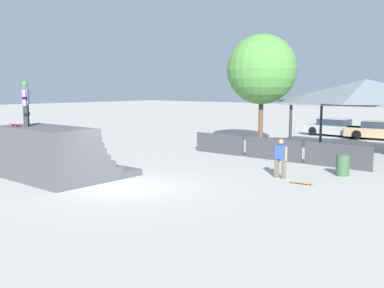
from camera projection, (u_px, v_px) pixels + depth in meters
The scene contains 12 objects.
ground_plane at pixel (127, 187), 15.10m from camera, with size 160.00×160.00×0.00m, color #ADA8A0.
quarter_pipe_ramp at pixel (55, 156), 16.44m from camera, with size 4.21×3.93×2.02m.
skater_on_deck at pixel (26, 100), 16.24m from camera, with size 0.69×0.56×1.73m.
skateboard_on_deck at pixel (15, 125), 16.50m from camera, with size 0.81×0.30×0.09m.
bystander_walking at pixel (280, 156), 16.53m from camera, with size 0.62×0.26×1.53m.
skateboard_on_ground at pixel (302, 183), 15.54m from camera, with size 0.85×0.32×0.09m.
barrier_fence at pixel (273, 149), 20.81m from camera, with size 9.46×0.12×1.05m.
pavilion_shelter at pixel (366, 92), 22.64m from camera, with size 7.69×4.75×3.96m.
tree_beside_pavilion at pixel (262, 70), 25.31m from camera, with size 4.14×4.14×6.66m.
trash_bin at pixel (343, 165), 17.03m from camera, with size 0.52×0.52×0.85m, color #385B3D.
parked_car_silver at pixel (335, 128), 31.26m from camera, with size 4.66×2.06×1.27m.
parked_car_tan at pixel (380, 131), 29.02m from camera, with size 4.65×2.12×1.27m.
Camera 1 is at (11.27, -9.83, 3.46)m, focal length 40.00 mm.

